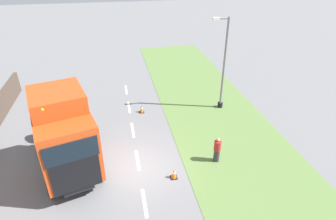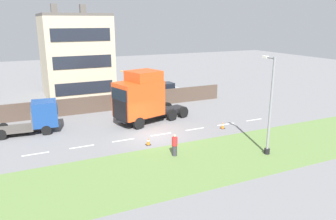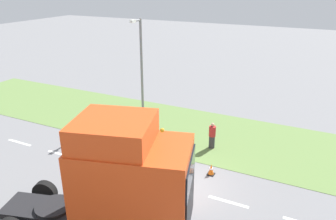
{
  "view_description": "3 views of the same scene",
  "coord_description": "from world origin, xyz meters",
  "px_view_note": "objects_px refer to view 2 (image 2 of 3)",
  "views": [
    {
      "loc": [
        0.75,
        11.99,
        10.44
      ],
      "look_at": [
        -2.12,
        -2.39,
        2.14
      ],
      "focal_mm": 30.0,
      "sensor_mm": 36.0,
      "label": 1
    },
    {
      "loc": [
        -23.18,
        9.53,
        9.02
      ],
      "look_at": [
        -2.4,
        -0.22,
        2.73
      ],
      "focal_mm": 35.0,
      "sensor_mm": 36.0,
      "label": 2
    },
    {
      "loc": [
        11.77,
        5.3,
        9.04
      ],
      "look_at": [
        -2.64,
        -1.72,
        2.65
      ],
      "focal_mm": 35.0,
      "sensor_mm": 36.0,
      "label": 3
    }
  ],
  "objects_px": {
    "lorry_cab": "(141,97)",
    "pedestrian": "(175,145)",
    "flatbed_truck": "(39,116)",
    "traffic_cone_lead": "(148,141)",
    "parked_car": "(162,92)",
    "traffic_cone_trailing": "(223,125)",
    "lamp_post": "(270,112)"
  },
  "relations": [
    {
      "from": "lorry_cab",
      "to": "traffic_cone_lead",
      "type": "bearing_deg",
      "value": 148.65
    },
    {
      "from": "traffic_cone_trailing",
      "to": "lorry_cab",
      "type": "bearing_deg",
      "value": 52.54
    },
    {
      "from": "lorry_cab",
      "to": "traffic_cone_lead",
      "type": "distance_m",
      "value": 5.88
    },
    {
      "from": "traffic_cone_lead",
      "to": "traffic_cone_trailing",
      "type": "height_order",
      "value": "same"
    },
    {
      "from": "lorry_cab",
      "to": "parked_car",
      "type": "xyz_separation_m",
      "value": [
        7.18,
        -5.19,
        -1.4
      ]
    },
    {
      "from": "pedestrian",
      "to": "traffic_cone_lead",
      "type": "bearing_deg",
      "value": 18.34
    },
    {
      "from": "lorry_cab",
      "to": "parked_car",
      "type": "relative_size",
      "value": 1.56
    },
    {
      "from": "flatbed_truck",
      "to": "traffic_cone_trailing",
      "type": "distance_m",
      "value": 15.47
    },
    {
      "from": "traffic_cone_lead",
      "to": "traffic_cone_trailing",
      "type": "xyz_separation_m",
      "value": [
        0.87,
        -7.25,
        0.0
      ]
    },
    {
      "from": "pedestrian",
      "to": "traffic_cone_trailing",
      "type": "bearing_deg",
      "value": -60.96
    },
    {
      "from": "lorry_cab",
      "to": "pedestrian",
      "type": "xyz_separation_m",
      "value": [
        -7.96,
        0.6,
        -1.64
      ]
    },
    {
      "from": "parked_car",
      "to": "traffic_cone_trailing",
      "type": "height_order",
      "value": "parked_car"
    },
    {
      "from": "lamp_post",
      "to": "pedestrian",
      "type": "xyz_separation_m",
      "value": [
        2.4,
        5.98,
        -2.29
      ]
    },
    {
      "from": "lamp_post",
      "to": "traffic_cone_trailing",
      "type": "xyz_separation_m",
      "value": [
        5.94,
        -0.39,
        -2.76
      ]
    },
    {
      "from": "flatbed_truck",
      "to": "lamp_post",
      "type": "xyz_separation_m",
      "value": [
        -11.65,
        -13.94,
        1.67
      ]
    },
    {
      "from": "pedestrian",
      "to": "traffic_cone_trailing",
      "type": "distance_m",
      "value": 7.3
    },
    {
      "from": "lorry_cab",
      "to": "traffic_cone_lead",
      "type": "relative_size",
      "value": 13.03
    },
    {
      "from": "lorry_cab",
      "to": "pedestrian",
      "type": "distance_m",
      "value": 8.15
    },
    {
      "from": "parked_car",
      "to": "traffic_cone_lead",
      "type": "bearing_deg",
      "value": 147.07
    },
    {
      "from": "traffic_cone_lead",
      "to": "flatbed_truck",
      "type": "bearing_deg",
      "value": 47.1
    },
    {
      "from": "parked_car",
      "to": "traffic_cone_lead",
      "type": "height_order",
      "value": "parked_car"
    },
    {
      "from": "flatbed_truck",
      "to": "traffic_cone_lead",
      "type": "relative_size",
      "value": 9.88
    },
    {
      "from": "lorry_cab",
      "to": "lamp_post",
      "type": "height_order",
      "value": "lamp_post"
    },
    {
      "from": "lorry_cab",
      "to": "flatbed_truck",
      "type": "relative_size",
      "value": 1.32
    },
    {
      "from": "traffic_cone_trailing",
      "to": "pedestrian",
      "type": "bearing_deg",
      "value": 119.04
    },
    {
      "from": "flatbed_truck",
      "to": "parked_car",
      "type": "xyz_separation_m",
      "value": [
        5.89,
        -13.75,
        -0.38
      ]
    },
    {
      "from": "parked_car",
      "to": "traffic_cone_trailing",
      "type": "relative_size",
      "value": 8.35
    },
    {
      "from": "pedestrian",
      "to": "lamp_post",
      "type": "bearing_deg",
      "value": -111.87
    },
    {
      "from": "lorry_cab",
      "to": "flatbed_truck",
      "type": "xyz_separation_m",
      "value": [
        1.29,
        8.56,
        -1.02
      ]
    },
    {
      "from": "traffic_cone_trailing",
      "to": "flatbed_truck",
      "type": "bearing_deg",
      "value": 68.28
    },
    {
      "from": "traffic_cone_lead",
      "to": "traffic_cone_trailing",
      "type": "relative_size",
      "value": 1.0
    },
    {
      "from": "lorry_cab",
      "to": "flatbed_truck",
      "type": "bearing_deg",
      "value": 65.74
    }
  ]
}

